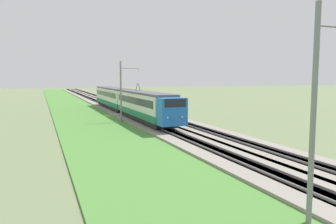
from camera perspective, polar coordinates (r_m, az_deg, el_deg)
ballast_main at (r=54.46m, az=-7.91°, el=-0.13°), size 240.00×4.40×0.30m
ballast_adjacent at (r=55.48m, az=-4.03°, el=0.02°), size 240.00×4.40×0.30m
track_main at (r=54.46m, az=-7.91°, el=-0.12°), size 240.00×1.57×0.45m
track_adjacent at (r=55.48m, az=-4.03°, el=0.03°), size 240.00×1.57×0.45m
grass_verge at (r=53.44m, az=-13.92°, el=-0.46°), size 240.00×10.56×0.12m
passenger_train at (r=51.86m, az=-7.31°, el=2.11°), size 39.82×2.93×5.18m
catenary_mast_near at (r=13.85m, az=24.17°, el=-0.23°), size 0.22×2.56×8.74m
catenary_mast_mid at (r=43.11m, az=-8.12°, el=3.61°), size 0.22×2.56×8.03m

